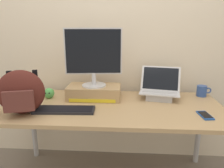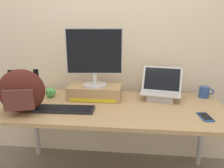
# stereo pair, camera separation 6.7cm
# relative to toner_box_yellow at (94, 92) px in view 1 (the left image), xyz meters

# --- Properties ---
(back_wall) EXTENTS (7.00, 0.10, 2.60)m
(back_wall) POSITION_rel_toner_box_yellow_xyz_m (0.17, 0.33, 0.52)
(back_wall) COLOR beige
(back_wall) RESTS_ON ground
(desk) EXTENTS (1.79, 0.79, 0.72)m
(desk) POSITION_rel_toner_box_yellow_xyz_m (0.17, -0.17, -0.12)
(desk) COLOR tan
(desk) RESTS_ON ground
(toner_box_yellow) EXTENTS (0.46, 0.26, 0.11)m
(toner_box_yellow) POSITION_rel_toner_box_yellow_xyz_m (0.00, 0.00, 0.00)
(toner_box_yellow) COLOR tan
(toner_box_yellow) RESTS_ON desk
(desktop_monitor) EXTENTS (0.49, 0.21, 0.50)m
(desktop_monitor) POSITION_rel_toner_box_yellow_xyz_m (0.00, -0.00, 0.32)
(desktop_monitor) COLOR silver
(desktop_monitor) RESTS_ON toner_box_yellow
(open_laptop) EXTENTS (0.38, 0.29, 0.27)m
(open_laptop) POSITION_rel_toner_box_yellow_xyz_m (0.58, 0.04, 0.00)
(open_laptop) COLOR #ADADB2
(open_laptop) RESTS_ON desk
(external_keyboard) EXTENTS (0.46, 0.17, 0.02)m
(external_keyboard) POSITION_rel_toner_box_yellow_xyz_m (-0.18, -0.31, -0.05)
(external_keyboard) COLOR black
(external_keyboard) RESTS_ON desk
(messenger_backpack) EXTENTS (0.37, 0.29, 0.33)m
(messenger_backpack) POSITION_rel_toner_box_yellow_xyz_m (-0.48, -0.37, 0.11)
(messenger_backpack) COLOR #4C1E19
(messenger_backpack) RESTS_ON desk
(coffee_mug) EXTENTS (0.13, 0.09, 0.10)m
(coffee_mug) POSITION_rel_toner_box_yellow_xyz_m (0.98, 0.12, -0.01)
(coffee_mug) COLOR #2D4C93
(coffee_mug) RESTS_ON desk
(cell_phone) EXTENTS (0.09, 0.16, 0.01)m
(cell_phone) POSITION_rel_toner_box_yellow_xyz_m (0.85, -0.34, -0.05)
(cell_phone) COLOR #19479E
(cell_phone) RESTS_ON desk
(plush_toy) EXTENTS (0.09, 0.09, 0.09)m
(plush_toy) POSITION_rel_toner_box_yellow_xyz_m (-0.40, -0.02, -0.01)
(plush_toy) COLOR #56B256
(plush_toy) RESTS_ON desk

